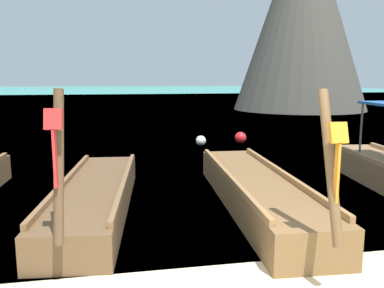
{
  "coord_description": "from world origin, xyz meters",
  "views": [
    {
      "loc": [
        -1.27,
        -3.45,
        2.48
      ],
      "look_at": [
        0.0,
        3.39,
        1.32
      ],
      "focal_mm": 37.13,
      "sensor_mm": 36.0,
      "label": 1
    }
  ],
  "objects_px": {
    "longtail_boat_red_ribbon": "(96,197)",
    "longtail_boat_orange_ribbon": "(256,191)",
    "karst_rock": "(306,14)",
    "mooring_buoy_far": "(201,141)",
    "mooring_buoy_near": "(241,138)"
  },
  "relations": [
    {
      "from": "longtail_boat_orange_ribbon",
      "to": "karst_rock",
      "type": "xyz_separation_m",
      "value": [
        11.99,
        22.79,
        7.07
      ]
    },
    {
      "from": "mooring_buoy_near",
      "to": "mooring_buoy_far",
      "type": "relative_size",
      "value": 1.17
    },
    {
      "from": "longtail_boat_red_ribbon",
      "to": "mooring_buoy_far",
      "type": "bearing_deg",
      "value": 63.23
    },
    {
      "from": "karst_rock",
      "to": "longtail_boat_orange_ribbon",
      "type": "bearing_deg",
      "value": -117.75
    },
    {
      "from": "mooring_buoy_far",
      "to": "karst_rock",
      "type": "bearing_deg",
      "value": 53.54
    },
    {
      "from": "mooring_buoy_far",
      "to": "longtail_boat_orange_ribbon",
      "type": "bearing_deg",
      "value": -93.16
    },
    {
      "from": "longtail_boat_red_ribbon",
      "to": "longtail_boat_orange_ribbon",
      "type": "xyz_separation_m",
      "value": [
        3.05,
        -0.28,
        0.02
      ]
    },
    {
      "from": "longtail_boat_orange_ribbon",
      "to": "karst_rock",
      "type": "relative_size",
      "value": 0.39
    },
    {
      "from": "longtail_boat_red_ribbon",
      "to": "longtail_boat_orange_ribbon",
      "type": "distance_m",
      "value": 3.06
    },
    {
      "from": "longtail_boat_red_ribbon",
      "to": "longtail_boat_orange_ribbon",
      "type": "height_order",
      "value": "longtail_boat_red_ribbon"
    },
    {
      "from": "longtail_boat_red_ribbon",
      "to": "mooring_buoy_near",
      "type": "xyz_separation_m",
      "value": [
        5.04,
        7.04,
        -0.06
      ]
    },
    {
      "from": "longtail_boat_red_ribbon",
      "to": "karst_rock",
      "type": "height_order",
      "value": "karst_rock"
    },
    {
      "from": "mooring_buoy_far",
      "to": "longtail_boat_red_ribbon",
      "type": "bearing_deg",
      "value": -116.77
    },
    {
      "from": "longtail_boat_red_ribbon",
      "to": "karst_rock",
      "type": "distance_m",
      "value": 27.98
    },
    {
      "from": "mooring_buoy_near",
      "to": "karst_rock",
      "type": "bearing_deg",
      "value": 57.12
    }
  ]
}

